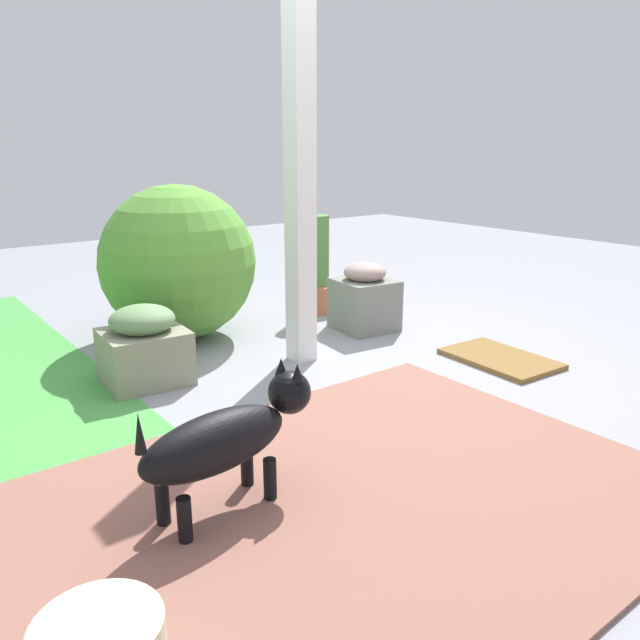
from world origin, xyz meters
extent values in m
plane|color=gray|center=(0.00, 0.00, 0.00)|extent=(12.00, 12.00, 0.00)
cube|color=#8C5A4C|center=(-1.01, 0.74, 0.01)|extent=(1.80, 2.40, 0.02)
cube|color=white|center=(0.38, -0.03, 1.04)|extent=(0.14, 0.14, 2.09)
cube|color=gray|center=(0.63, -0.76, 0.18)|extent=(0.44, 0.42, 0.36)
ellipsoid|color=gray|center=(0.63, -0.76, 0.41)|extent=(0.30, 0.30, 0.13)
cube|color=gray|center=(0.59, 0.87, 0.15)|extent=(0.43, 0.46, 0.30)
ellipsoid|color=#628956|center=(0.59, 0.87, 0.36)|extent=(0.35, 0.35, 0.16)
sphere|color=#559636|center=(1.24, 0.35, 0.51)|extent=(1.03, 1.03, 1.03)
cylinder|color=#B85D45|center=(1.21, -0.80, 0.11)|extent=(0.32, 0.32, 0.21)
cylinder|color=#4C7F3E|center=(1.21, -0.80, 0.48)|extent=(0.18, 0.18, 0.54)
ellipsoid|color=black|center=(-0.78, 1.17, 0.28)|extent=(0.26, 0.60, 0.21)
sphere|color=black|center=(-0.74, 0.83, 0.37)|extent=(0.17, 0.17, 0.17)
cone|color=black|center=(-0.70, 0.84, 0.46)|extent=(0.05, 0.05, 0.07)
cone|color=black|center=(-0.79, 0.83, 0.46)|extent=(0.05, 0.05, 0.07)
cylinder|color=black|center=(-0.69, 1.00, 0.09)|extent=(0.05, 0.05, 0.18)
cylinder|color=black|center=(-0.83, 0.98, 0.09)|extent=(0.05, 0.05, 0.18)
cylinder|color=black|center=(-0.74, 1.36, 0.09)|extent=(0.05, 0.05, 0.18)
cylinder|color=black|center=(-0.87, 1.34, 0.09)|extent=(0.05, 0.05, 0.18)
cone|color=black|center=(-0.82, 1.45, 0.41)|extent=(0.04, 0.04, 0.14)
cube|color=brown|center=(-0.39, -0.97, 0.01)|extent=(0.68, 0.46, 0.03)
camera|label=1|loc=(-2.53, 2.06, 1.27)|focal=34.68mm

